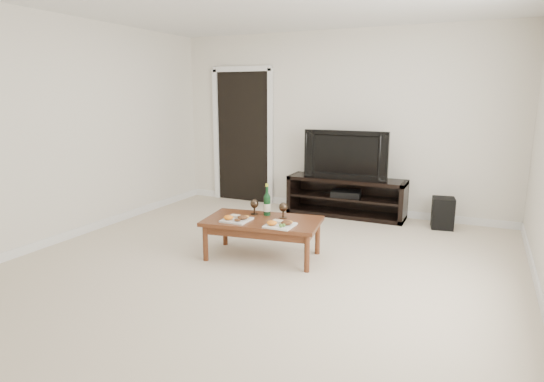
{
  "coord_description": "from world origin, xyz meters",
  "views": [
    {
      "loc": [
        1.93,
        -3.68,
        1.72
      ],
      "look_at": [
        -0.06,
        0.62,
        0.7
      ],
      "focal_mm": 30.0,
      "sensor_mm": 36.0,
      "label": 1
    }
  ],
  "objects_px": {
    "media_console": "(346,197)",
    "television": "(347,154)",
    "coffee_table": "(263,238)",
    "subwoofer": "(443,213)"
  },
  "relations": [
    {
      "from": "media_console",
      "to": "coffee_table",
      "type": "height_order",
      "value": "media_console"
    },
    {
      "from": "media_console",
      "to": "television",
      "type": "height_order",
      "value": "television"
    },
    {
      "from": "coffee_table",
      "to": "media_console",
      "type": "bearing_deg",
      "value": 80.59
    },
    {
      "from": "media_console",
      "to": "subwoofer",
      "type": "distance_m",
      "value": 1.32
    },
    {
      "from": "media_console",
      "to": "television",
      "type": "distance_m",
      "value": 0.61
    },
    {
      "from": "media_console",
      "to": "subwoofer",
      "type": "height_order",
      "value": "media_console"
    },
    {
      "from": "subwoofer",
      "to": "coffee_table",
      "type": "xyz_separation_m",
      "value": [
        -1.65,
        -1.95,
        0.01
      ]
    },
    {
      "from": "media_console",
      "to": "coffee_table",
      "type": "xyz_separation_m",
      "value": [
        -0.34,
        -2.03,
        -0.07
      ]
    },
    {
      "from": "television",
      "to": "subwoofer",
      "type": "relative_size",
      "value": 2.9
    },
    {
      "from": "media_console",
      "to": "television",
      "type": "bearing_deg",
      "value": 0.0
    }
  ]
}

